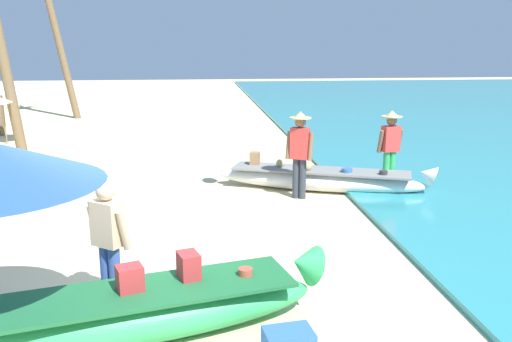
{
  "coord_description": "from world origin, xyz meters",
  "views": [
    {
      "loc": [
        0.93,
        -6.56,
        3.11
      ],
      "look_at": [
        1.95,
        2.54,
        0.9
      ],
      "focal_mm": 37.55,
      "sensor_mm": 36.0,
      "label": 1
    }
  ],
  "objects": [
    {
      "name": "person_vendor_assistant",
      "position": [
        5.0,
        4.2,
        1.0
      ],
      "size": [
        0.58,
        0.44,
        1.72
      ],
      "color": "green",
      "rests_on": "ground"
    },
    {
      "name": "boat_green_foreground",
      "position": [
        0.38,
        -1.24,
        0.31
      ],
      "size": [
        4.06,
        1.65,
        0.86
      ],
      "color": "#38B760",
      "rests_on": "ground"
    },
    {
      "name": "person_tourist_customer",
      "position": [
        -0.14,
        -0.48,
        0.87
      ],
      "size": [
        0.56,
        0.48,
        1.55
      ],
      "color": "#3D5BA8",
      "rests_on": "ground"
    },
    {
      "name": "ground_plane",
      "position": [
        0.0,
        0.0,
        0.0
      ],
      "size": [
        80.0,
        80.0,
        0.0
      ],
      "primitive_type": "plane",
      "color": "beige"
    },
    {
      "name": "parasol_row_2",
      "position": [
        -5.0,
        10.71,
        1.75
      ],
      "size": [
        1.6,
        1.6,
        1.91
      ],
      "color": "#8E6B47",
      "rests_on": "ground"
    },
    {
      "name": "boat_white_midground",
      "position": [
        3.52,
        4.32,
        0.26
      ],
      "size": [
        4.62,
        2.27,
        0.75
      ],
      "color": "white",
      "rests_on": "ground"
    },
    {
      "name": "person_vendor_hatted",
      "position": [
        2.97,
        3.79,
        1.03
      ],
      "size": [
        0.58,
        0.46,
        1.78
      ],
      "color": "#333842",
      "rests_on": "ground"
    }
  ]
}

